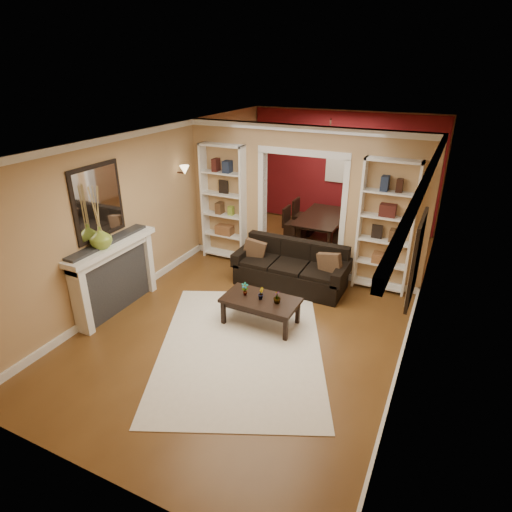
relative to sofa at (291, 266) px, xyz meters
The scene contains 30 objects.
floor 0.60m from the sofa, 103.10° to the right, with size 8.00×8.00×0.00m, color brown.
ceiling 2.36m from the sofa, 103.10° to the right, with size 8.00×8.00×0.00m, color white.
wall_back 3.68m from the sofa, 91.69° to the left, with size 8.00×8.00×0.00m, color tan.
wall_front 4.55m from the sofa, 91.35° to the right, with size 8.00×8.00×0.00m, color tan.
wall_left 2.58m from the sofa, 169.18° to the right, with size 8.00×8.00×0.00m, color tan.
wall_right 2.39m from the sofa, 11.85° to the right, with size 8.00×8.00×0.00m, color tan.
partition_wall 1.22m from the sofa, 97.95° to the left, with size 4.50×0.15×2.70m, color tan.
red_back_panel 3.64m from the sofa, 91.70° to the left, with size 4.44×0.04×2.64m, color maroon.
dining_window 3.67m from the sofa, 91.72° to the left, with size 0.78×0.03×0.98m, color #8CA5CC.
area_rug 2.04m from the sofa, 88.95° to the right, with size 2.24×3.13×0.01m, color silver.
sofa is the anchor object (origin of this frame).
pillow_left 0.73m from the sofa, behind, with size 0.39×0.11×0.39m, color brown.
pillow_right 0.73m from the sofa, ahead, with size 0.41×0.12×0.41m, color brown.
coffee_table 1.36m from the sofa, 88.39° to the right, with size 1.14×0.62×0.43m, color black.
plant_left 1.37m from the sofa, 99.64° to the right, with size 0.11×0.08×0.21m, color #336626.
plant_center 1.35m from the sofa, 88.39° to the right, with size 0.10×0.08×0.19m, color #336626.
plant_right 1.39m from the sofa, 77.26° to the right, with size 0.11×0.11×0.20m, color #336626.
bookshelf_left 1.91m from the sofa, 160.68° to the left, with size 0.90×0.30×2.30m, color white.
bookshelf_right 1.73m from the sofa, 21.87° to the left, with size 0.90×0.30×2.30m, color white.
fireplace 2.94m from the sofa, 138.38° to the right, with size 0.32×1.70×1.16m, color white.
vase 3.20m from the sofa, 135.77° to the right, with size 0.32×0.32×0.34m, color olive.
mirror 3.35m from the sofa, 140.13° to the right, with size 0.03×0.95×1.10m, color silver.
wall_sconce 2.68m from the sofa, behind, with size 0.18×0.18×0.22m, color #FFE0A5.
framed_art 2.81m from the sofa, 34.56° to the right, with size 0.04×0.85×1.05m, color black.
dining_table 2.27m from the sofa, 92.74° to the left, with size 0.93×1.67×0.59m, color black.
dining_chair_nw 2.08m from the sofa, 108.50° to the left, with size 0.40×0.40×0.81m, color black.
dining_chair_ne 2.02m from the sofa, 77.35° to the left, with size 0.39×0.39×0.78m, color black.
dining_chair_sw 2.65m from the sofa, 104.38° to the left, with size 0.41×0.41×0.83m, color black.
dining_chair_se 2.61m from the sofa, 80.24° to the left, with size 0.37×0.37×0.75m, color black.
chandelier 2.78m from the sofa, 92.66° to the left, with size 0.50×0.50×0.30m, color #301C16.
Camera 1 is at (2.48, -5.96, 3.68)m, focal length 30.00 mm.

